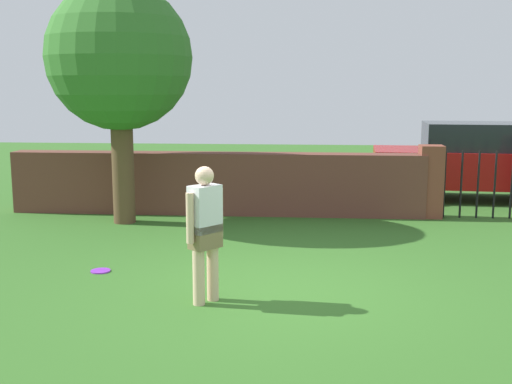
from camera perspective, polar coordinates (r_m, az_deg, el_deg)
ground_plane at (r=7.97m, az=2.24°, el=-8.98°), size 40.00×40.00×0.00m
brick_wall at (r=12.61m, az=-3.63°, el=0.78°), size 8.16×0.50×1.22m
tree at (r=11.89m, az=-12.19°, el=11.59°), size 2.64×2.64×4.35m
person at (r=7.39m, az=-4.59°, el=-3.25°), size 0.40×0.44×1.62m
fence_gate at (r=12.93m, az=20.00°, el=0.82°), size 2.55×0.44×1.40m
car at (r=14.94m, az=18.63°, el=2.63°), size 4.31×2.16×1.72m
frisbee_purple at (r=9.06m, az=-13.79°, el=-6.90°), size 0.27×0.27×0.02m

